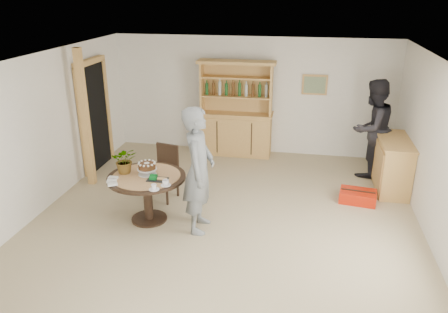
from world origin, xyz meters
TOP-DOWN VIEW (x-y plane):
  - ground at (0.00, 0.00)m, footprint 7.00×7.00m
  - room_shell at (0.00, 0.01)m, footprint 6.04×7.04m
  - doorway at (-2.93, 2.00)m, footprint 0.13×1.10m
  - pine_post at (-2.70, 1.20)m, footprint 0.12×0.12m
  - hutch at (-0.30, 3.24)m, footprint 1.62×0.54m
  - sideboard at (2.74, 2.00)m, footprint 0.54×1.26m
  - dining_table at (-1.18, 0.09)m, footprint 1.20×1.20m
  - dining_chair at (-1.17, 0.92)m, footprint 0.50×0.50m
  - birthday_cake at (-1.18, 0.14)m, footprint 0.30×0.30m
  - flower_vase at (-1.53, 0.14)m, footprint 0.47×0.44m
  - gift_tray at (-0.97, -0.04)m, footprint 0.30×0.20m
  - coffee_cup_a at (-0.78, -0.19)m, footprint 0.15×0.15m
  - coffee_cup_b at (-0.90, -0.36)m, footprint 0.15×0.15m
  - napkins at (-1.59, -0.22)m, footprint 0.24×0.33m
  - teen_boy at (-0.33, -0.01)m, footprint 0.49×0.72m
  - adult_person at (2.40, 2.57)m, footprint 1.16×1.15m
  - red_suitcase at (2.12, 1.33)m, footprint 0.65×0.48m

SIDE VIEW (x-z plane):
  - ground at x=0.00m, z-range 0.00..0.00m
  - red_suitcase at x=2.12m, z-range 0.00..0.21m
  - sideboard at x=2.74m, z-range 0.00..0.94m
  - dining_chair at x=-1.17m, z-range 0.06..1.01m
  - dining_table at x=-1.18m, z-range 0.22..0.98m
  - hutch at x=-0.30m, z-range -0.33..1.71m
  - napkins at x=-1.59m, z-range 0.76..0.79m
  - gift_tray at x=-0.97m, z-range 0.75..0.83m
  - coffee_cup_b at x=-0.90m, z-range 0.75..0.84m
  - coffee_cup_a at x=-0.78m, z-range 0.76..0.84m
  - birthday_cake at x=-1.18m, z-range 0.78..0.98m
  - adult_person at x=2.40m, z-range 0.00..1.89m
  - teen_boy at x=-0.33m, z-range 0.00..1.91m
  - flower_vase at x=-1.53m, z-range 0.76..1.18m
  - doorway at x=-2.93m, z-range 0.02..2.20m
  - pine_post at x=-2.70m, z-range 0.00..2.50m
  - room_shell at x=0.00m, z-range 0.48..3.00m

